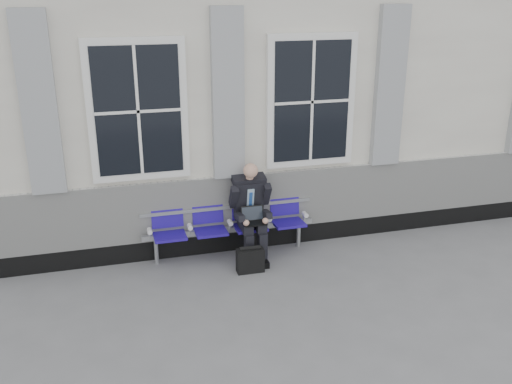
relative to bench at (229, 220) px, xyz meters
name	(u,v)px	position (x,y,z in m)	size (l,w,h in m)	color
ground	(319,288)	(0.94, -1.32, -0.55)	(70.00, 70.00, 0.00)	slate
station_building	(251,83)	(0.92, 2.15, 1.67)	(14.40, 4.40, 4.49)	silver
bench	(229,220)	(0.00, 0.00, 0.00)	(2.60, 0.47, 0.91)	#9EA0A3
businessman	(251,207)	(0.30, -0.14, 0.23)	(0.59, 0.79, 1.46)	black
briefcase	(250,260)	(0.16, -0.63, -0.37)	(0.39, 0.17, 0.40)	black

